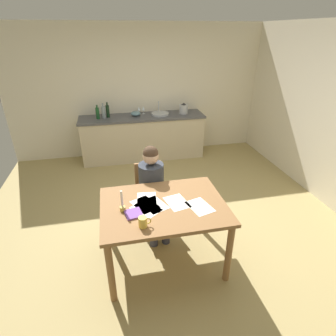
% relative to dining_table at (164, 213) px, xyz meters
% --- Properties ---
extents(ground_plane, '(5.20, 5.20, 0.04)m').
position_rel_dining_table_xyz_m(ground_plane, '(0.16, 0.74, -0.70)').
color(ground_plane, tan).
extents(wall_back, '(5.20, 0.12, 2.60)m').
position_rel_dining_table_xyz_m(wall_back, '(0.16, 3.34, 0.62)').
color(wall_back, silver).
rests_on(wall_back, ground).
extents(kitchen_counter, '(2.50, 0.64, 0.90)m').
position_rel_dining_table_xyz_m(kitchen_counter, '(0.16, 2.98, -0.23)').
color(kitchen_counter, beige).
rests_on(kitchen_counter, ground).
extents(dining_table, '(1.33, 0.98, 0.78)m').
position_rel_dining_table_xyz_m(dining_table, '(0.00, 0.00, 0.00)').
color(dining_table, olive).
rests_on(dining_table, ground).
extents(chair_at_table, '(0.43, 0.43, 0.89)m').
position_rel_dining_table_xyz_m(chair_at_table, '(-0.03, 0.73, -0.18)').
color(chair_at_table, olive).
rests_on(chair_at_table, ground).
extents(person_seated, '(0.35, 0.61, 1.19)m').
position_rel_dining_table_xyz_m(person_seated, '(-0.02, 0.58, 0.00)').
color(person_seated, '#333842').
rests_on(person_seated, ground).
extents(coffee_mug, '(0.12, 0.08, 0.11)m').
position_rel_dining_table_xyz_m(coffee_mug, '(-0.26, -0.32, 0.16)').
color(coffee_mug, '#F2CC4C').
rests_on(coffee_mug, dining_table).
extents(candlestick, '(0.06, 0.06, 0.24)m').
position_rel_dining_table_xyz_m(candlestick, '(-0.43, -0.02, 0.17)').
color(candlestick, gold).
rests_on(candlestick, dining_table).
extents(book_magazine, '(0.19, 0.20, 0.02)m').
position_rel_dining_table_xyz_m(book_magazine, '(-0.33, -0.11, 0.11)').
color(book_magazine, '#76469C').
rests_on(book_magazine, dining_table).
extents(paper_letter, '(0.32, 0.36, 0.00)m').
position_rel_dining_table_xyz_m(paper_letter, '(-0.19, 0.04, 0.11)').
color(paper_letter, white).
rests_on(paper_letter, dining_table).
extents(paper_bill, '(0.28, 0.34, 0.00)m').
position_rel_dining_table_xyz_m(paper_bill, '(0.37, -0.12, 0.11)').
color(paper_bill, white).
rests_on(paper_bill, dining_table).
extents(paper_envelope, '(0.31, 0.35, 0.00)m').
position_rel_dining_table_xyz_m(paper_envelope, '(-0.10, 0.02, 0.11)').
color(paper_envelope, white).
rests_on(paper_envelope, dining_table).
extents(paper_receipt, '(0.35, 0.36, 0.00)m').
position_rel_dining_table_xyz_m(paper_receipt, '(-0.19, -0.04, 0.11)').
color(paper_receipt, white).
rests_on(paper_receipt, dining_table).
extents(paper_notice, '(0.27, 0.34, 0.00)m').
position_rel_dining_table_xyz_m(paper_notice, '(0.15, 0.01, 0.11)').
color(paper_notice, white).
rests_on(paper_notice, dining_table).
extents(paper_flyer, '(0.24, 0.32, 0.00)m').
position_rel_dining_table_xyz_m(paper_flyer, '(-0.16, 0.13, 0.11)').
color(paper_flyer, white).
rests_on(paper_flyer, dining_table).
extents(sink_unit, '(0.36, 0.36, 0.24)m').
position_rel_dining_table_xyz_m(sink_unit, '(0.53, 2.98, 0.25)').
color(sink_unit, '#B2B7BC').
rests_on(sink_unit, kitchen_counter).
extents(bottle_oil, '(0.07, 0.07, 0.27)m').
position_rel_dining_table_xyz_m(bottle_oil, '(-0.70, 2.96, 0.34)').
color(bottle_oil, '#194C23').
rests_on(bottle_oil, kitchen_counter).
extents(bottle_vinegar, '(0.07, 0.07, 0.29)m').
position_rel_dining_table_xyz_m(bottle_vinegar, '(-0.59, 3.00, 0.34)').
color(bottle_vinegar, '#8C999E').
rests_on(bottle_vinegar, kitchen_counter).
extents(bottle_wine_red, '(0.07, 0.07, 0.30)m').
position_rel_dining_table_xyz_m(bottle_wine_red, '(-0.51, 3.03, 0.35)').
color(bottle_wine_red, black).
rests_on(bottle_wine_red, kitchen_counter).
extents(mixing_bowl, '(0.20, 0.20, 0.09)m').
position_rel_dining_table_xyz_m(mixing_bowl, '(0.03, 3.02, 0.27)').
color(mixing_bowl, '#668C99').
rests_on(mixing_bowl, kitchen_counter).
extents(stovetop_kettle, '(0.18, 0.18, 0.22)m').
position_rel_dining_table_xyz_m(stovetop_kettle, '(1.02, 2.98, 0.32)').
color(stovetop_kettle, '#B7BABF').
rests_on(stovetop_kettle, kitchen_counter).
extents(wine_glass_near_sink, '(0.07, 0.07, 0.15)m').
position_rel_dining_table_xyz_m(wine_glass_near_sink, '(0.21, 3.13, 0.33)').
color(wine_glass_near_sink, silver).
rests_on(wine_glass_near_sink, kitchen_counter).
extents(wine_glass_by_kettle, '(0.07, 0.07, 0.15)m').
position_rel_dining_table_xyz_m(wine_glass_by_kettle, '(0.11, 3.13, 0.33)').
color(wine_glass_by_kettle, silver).
rests_on(wine_glass_by_kettle, kitchen_counter).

